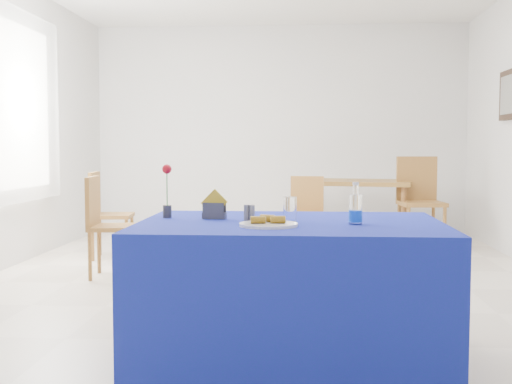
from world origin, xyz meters
TOP-DOWN VIEW (x-y plane):
  - floor at (0.00, 0.00)m, footprint 7.00×7.00m
  - room_shell at (0.00, 0.00)m, footprint 7.00×7.00m
  - window_pane at (-2.47, 0.80)m, footprint 0.04×1.50m
  - curtain at (-2.40, 0.80)m, footprint 0.04×1.75m
  - picture_frame at (2.47, 1.60)m, footprint 0.06×0.64m
  - picture_art at (2.44, 1.60)m, footprint 0.02×0.52m
  - plate at (0.14, -2.08)m, footprint 0.29×0.29m
  - drinking_glass at (0.24, -1.86)m, footprint 0.07×0.07m
  - salt_shaker at (0.01, -1.84)m, footprint 0.03×0.03m
  - pepper_shaker at (0.04, -1.85)m, footprint 0.03×0.03m
  - blue_table at (0.25, -1.88)m, footprint 1.60×1.10m
  - water_bottle at (0.58, -1.96)m, footprint 0.07×0.07m
  - napkin_holder at (-0.17, -1.77)m, footprint 0.15×0.07m
  - rose_vase at (-0.44, -1.74)m, footprint 0.05×0.05m
  - oak_table at (0.94, 2.55)m, footprint 1.51×1.13m
  - chair_bg_left at (0.35, 1.86)m, footprint 0.41×0.41m
  - chair_bg_right at (1.64, 2.14)m, footprint 0.52×0.52m
  - chair_win_a at (-1.44, 0.27)m, footprint 0.43×0.43m
  - chair_win_b at (-1.74, 1.22)m, footprint 0.44×0.44m
  - banana_pieces at (0.14, -2.07)m, footprint 0.18×0.13m

SIDE VIEW (x-z plane):
  - floor at x=0.00m, z-range 0.00..0.00m
  - blue_table at x=0.25m, z-range 0.00..0.76m
  - chair_bg_left at x=0.35m, z-range 0.06..0.89m
  - chair_win_a at x=-1.44m, z-range 0.07..0.97m
  - chair_win_b at x=-1.74m, z-range 0.07..0.97m
  - chair_bg_right at x=1.64m, z-range 0.08..1.13m
  - oak_table at x=0.94m, z-range 0.30..1.06m
  - plate at x=0.14m, z-range 0.76..0.77m
  - banana_pieces at x=0.14m, z-range 0.77..0.81m
  - salt_shaker at x=0.01m, z-range 0.76..0.84m
  - pepper_shaker at x=0.04m, z-range 0.76..0.84m
  - napkin_holder at x=-0.17m, z-range 0.73..0.89m
  - drinking_glass at x=0.24m, z-range 0.76..0.89m
  - water_bottle at x=0.58m, z-range 0.72..0.94m
  - rose_vase at x=-0.44m, z-range 0.76..1.06m
  - window_pane at x=-2.47m, z-range 0.75..2.35m
  - curtain at x=-2.40m, z-range 0.62..2.48m
  - picture_frame at x=2.47m, z-range 1.44..1.96m
  - picture_art at x=2.44m, z-range 1.50..1.90m
  - room_shell at x=0.00m, z-range -1.75..5.25m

